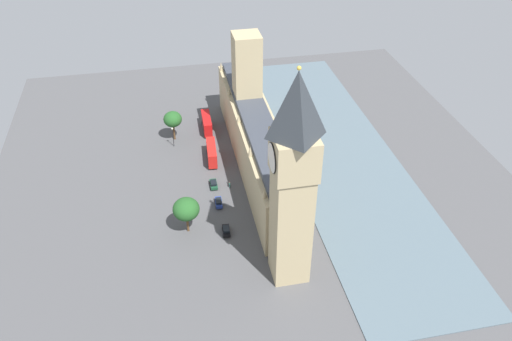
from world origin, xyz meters
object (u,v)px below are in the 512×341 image
at_px(double_decker_bus_leading, 207,123).
at_px(plane_tree_under_trees, 186,209).
at_px(car_black_far_end, 226,230).
at_px(car_dark_green_trailing, 214,184).
at_px(parliament_building, 255,134).
at_px(street_lamp_midblock, 173,134).
at_px(car_blue_corner, 219,202).
at_px(clock_tower, 293,181).
at_px(double_decker_bus_kerbside, 212,153).
at_px(plane_tree_opposite_hall, 173,119).
at_px(pedestrian_by_river_gate, 230,185).

bearing_deg(double_decker_bus_leading, plane_tree_under_trees, 78.66).
bearing_deg(car_black_far_end, car_dark_green_trailing, 95.10).
bearing_deg(parliament_building, street_lamp_midblock, -29.13).
distance_m(car_dark_green_trailing, car_blue_corner, 7.93).
distance_m(clock_tower, plane_tree_under_trees, 33.12).
xyz_separation_m(double_decker_bus_kerbside, car_black_far_end, (0.66, 31.52, -1.75)).
relative_size(parliament_building, car_dark_green_trailing, 17.00).
relative_size(car_blue_corner, plane_tree_opposite_hall, 0.45).
xyz_separation_m(car_blue_corner, pedestrian_by_river_gate, (-3.96, -6.90, -0.15)).
bearing_deg(car_dark_green_trailing, double_decker_bus_kerbside, 85.25).
height_order(car_blue_corner, street_lamp_midblock, street_lamp_midblock).
bearing_deg(street_lamp_midblock, car_blue_corner, 107.31).
bearing_deg(street_lamp_midblock, plane_tree_under_trees, 91.07).
xyz_separation_m(pedestrian_by_river_gate, plane_tree_under_trees, (12.64, 15.17, 6.12)).
xyz_separation_m(pedestrian_by_river_gate, plane_tree_opposite_hall, (12.85, -27.19, 6.31)).
bearing_deg(car_black_far_end, car_blue_corner, 94.96).
height_order(clock_tower, plane_tree_opposite_hall, clock_tower).
bearing_deg(car_blue_corner, pedestrian_by_river_gate, 63.34).
bearing_deg(double_decker_bus_leading, car_dark_green_trailing, 87.74).
bearing_deg(pedestrian_by_river_gate, plane_tree_opposite_hall, -18.43).
height_order(double_decker_bus_kerbside, plane_tree_opposite_hall, plane_tree_opposite_hall).
height_order(parliament_building, car_dark_green_trailing, parliament_building).
bearing_deg(clock_tower, car_dark_green_trailing, -70.38).
bearing_deg(double_decker_bus_leading, parliament_building, 121.52).
distance_m(double_decker_bus_leading, car_black_far_end, 48.36).
bearing_deg(car_black_far_end, plane_tree_under_trees, 166.72).
height_order(parliament_building, plane_tree_opposite_hall, parliament_building).
xyz_separation_m(plane_tree_under_trees, plane_tree_opposite_hall, (0.21, -42.35, 0.19)).
xyz_separation_m(double_decker_bus_kerbside, car_blue_corner, (0.95, 20.56, -1.75)).
bearing_deg(car_blue_corner, clock_tower, -62.35).
relative_size(double_decker_bus_leading, car_dark_green_trailing, 2.47).
distance_m(double_decker_bus_leading, pedestrian_by_river_gate, 30.61).
relative_size(parliament_building, double_decker_bus_leading, 6.89).
bearing_deg(car_dark_green_trailing, street_lamp_midblock, 113.07).
height_order(clock_tower, car_blue_corner, clock_tower).
bearing_deg(pedestrian_by_river_gate, parliament_building, -84.15).
relative_size(car_black_far_end, plane_tree_under_trees, 0.43).
xyz_separation_m(double_decker_bus_kerbside, plane_tree_under_trees, (9.62, 28.83, 4.22)).
relative_size(car_black_far_end, pedestrian_by_river_gate, 2.53).
xyz_separation_m(parliament_building, car_black_far_end, (12.79, 28.55, -8.32)).
bearing_deg(clock_tower, car_blue_corner, -65.56).
distance_m(pedestrian_by_river_gate, plane_tree_under_trees, 20.67).
xyz_separation_m(plane_tree_under_trees, street_lamp_midblock, (0.72, -38.39, -2.37)).
bearing_deg(plane_tree_under_trees, double_decker_bus_kerbside, -108.46).
relative_size(car_black_far_end, plane_tree_opposite_hall, 0.44).
bearing_deg(plane_tree_under_trees, car_dark_green_trailing, -117.45).
relative_size(double_decker_bus_kerbside, street_lamp_midblock, 1.65).
xyz_separation_m(double_decker_bus_kerbside, street_lamp_midblock, (10.34, -9.56, 1.86)).
distance_m(car_black_far_end, plane_tree_under_trees, 11.10).
bearing_deg(parliament_building, clock_tower, 88.46).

